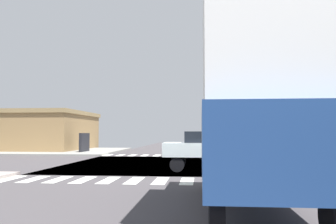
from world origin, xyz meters
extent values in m
cube|color=#433F41|center=(0.00, 0.00, -0.03)|extent=(14.00, 90.00, 0.05)
cube|color=#433F41|center=(0.00, 0.00, -0.03)|extent=(90.00, 12.00, 0.05)
cube|color=gray|center=(-13.00, 12.00, 0.07)|extent=(12.00, 12.00, 0.14)
cube|color=white|center=(-6.75, -7.30, 0.00)|extent=(0.50, 2.00, 0.01)
cube|color=white|center=(-5.75, -7.30, 0.00)|extent=(0.50, 2.00, 0.01)
cube|color=white|center=(-4.75, -7.30, 0.00)|extent=(0.50, 2.00, 0.01)
cube|color=white|center=(-3.75, -7.30, 0.00)|extent=(0.50, 2.00, 0.01)
cube|color=white|center=(-2.75, -7.30, 0.00)|extent=(0.50, 2.00, 0.01)
cube|color=white|center=(-1.75, -7.30, 0.00)|extent=(0.50, 2.00, 0.01)
cube|color=white|center=(-0.75, -7.30, 0.00)|extent=(0.50, 2.00, 0.01)
cube|color=white|center=(0.25, -7.30, 0.00)|extent=(0.50, 2.00, 0.01)
cube|color=white|center=(1.25, -7.30, 0.00)|extent=(0.50, 2.00, 0.01)
cube|color=white|center=(2.25, -7.30, 0.00)|extent=(0.50, 2.00, 0.01)
cube|color=white|center=(3.25, -7.30, 0.00)|extent=(0.50, 2.00, 0.01)
cube|color=white|center=(4.25, -7.30, 0.00)|extent=(0.50, 2.00, 0.01)
cube|color=white|center=(5.25, -7.30, 0.00)|extent=(0.50, 2.00, 0.01)
cube|color=white|center=(-6.75, 7.30, 0.00)|extent=(0.50, 2.00, 0.01)
cube|color=white|center=(-5.75, 7.30, 0.00)|extent=(0.50, 2.00, 0.01)
cube|color=white|center=(-4.75, 7.30, 0.00)|extent=(0.50, 2.00, 0.01)
cube|color=white|center=(-3.75, 7.30, 0.00)|extent=(0.50, 2.00, 0.01)
cube|color=white|center=(-2.75, 7.30, 0.00)|extent=(0.50, 2.00, 0.01)
cube|color=white|center=(-1.75, 7.30, 0.00)|extent=(0.50, 2.00, 0.01)
cube|color=white|center=(-0.75, 7.30, 0.00)|extent=(0.50, 2.00, 0.01)
cube|color=white|center=(0.25, 7.30, 0.00)|extent=(0.50, 2.00, 0.01)
cube|color=white|center=(1.25, 7.30, 0.00)|extent=(0.50, 2.00, 0.01)
cube|color=white|center=(2.25, 7.30, 0.00)|extent=(0.50, 2.00, 0.01)
cube|color=white|center=(3.25, 7.30, 0.00)|extent=(0.50, 2.00, 0.01)
cube|color=white|center=(4.25, 7.30, 0.00)|extent=(0.50, 2.00, 0.01)
cube|color=white|center=(5.25, 7.30, 0.00)|extent=(0.50, 2.00, 0.01)
cube|color=white|center=(6.25, 7.30, 0.00)|extent=(0.50, 2.00, 0.01)
cylinder|color=gray|center=(8.70, 7.42, 3.08)|extent=(0.20, 0.20, 6.15)
cylinder|color=gray|center=(4.87, 7.42, 5.75)|extent=(7.65, 0.14, 0.14)
cube|color=yellow|center=(5.26, 7.42, 5.20)|extent=(0.32, 0.40, 1.00)
sphere|color=black|center=(5.26, 7.18, 5.51)|extent=(0.22, 0.22, 0.22)
sphere|color=black|center=(5.26, 7.18, 5.20)|extent=(0.22, 0.22, 0.22)
sphere|color=green|center=(5.26, 7.18, 4.89)|extent=(0.22, 0.22, 0.22)
cube|color=yellow|center=(1.97, 7.42, 5.20)|extent=(0.32, 0.40, 1.00)
sphere|color=black|center=(1.97, 7.18, 5.51)|extent=(0.22, 0.22, 0.22)
sphere|color=black|center=(1.97, 7.18, 5.20)|extent=(0.22, 0.22, 0.22)
sphere|color=green|center=(1.97, 7.18, 4.89)|extent=(0.22, 0.22, 0.22)
cylinder|color=gray|center=(7.84, 15.87, 4.63)|extent=(0.16, 0.16, 9.26)
cylinder|color=gray|center=(7.14, 15.87, 9.16)|extent=(1.40, 0.10, 0.10)
ellipsoid|color=silver|center=(6.44, 15.87, 9.11)|extent=(0.60, 0.32, 0.20)
cube|color=#94734A|center=(-18.15, 14.12, 1.80)|extent=(13.95, 10.33, 3.60)
cube|color=#8E764D|center=(-18.15, 14.12, 3.80)|extent=(14.25, 10.63, 0.40)
cube|color=black|center=(-9.67, 9.96, 0.90)|extent=(0.24, 2.20, 1.80)
cylinder|color=black|center=(1.04, -9.48, 0.40)|extent=(0.26, 0.80, 0.80)
cylinder|color=black|center=(2.96, -9.48, 0.40)|extent=(0.26, 0.80, 0.80)
cylinder|color=black|center=(1.04, -14.38, 0.40)|extent=(0.26, 0.80, 0.80)
cylinder|color=black|center=(2.96, -14.38, 0.40)|extent=(0.26, 0.80, 0.80)
cube|color=navy|center=(2.00, -11.93, 1.54)|extent=(2.40, 7.20, 1.49)
cube|color=white|center=(2.00, -13.01, 3.57)|extent=(2.30, 4.18, 2.56)
cube|color=navy|center=(2.00, -9.77, 3.03)|extent=(2.11, 2.02, 1.49)
cylinder|color=black|center=(-0.34, -4.22, 0.34)|extent=(0.68, 0.26, 0.68)
cylinder|color=black|center=(-0.34, -2.78, 0.34)|extent=(0.68, 0.26, 0.68)
cylinder|color=black|center=(2.59, -4.22, 0.34)|extent=(0.68, 0.26, 0.68)
cylinder|color=black|center=(2.59, -2.78, 0.34)|extent=(0.68, 0.26, 0.68)
cube|color=silver|center=(1.13, -3.50, 1.01)|extent=(4.30, 1.80, 0.66)
cube|color=black|center=(1.13, -3.50, 1.61)|extent=(2.24, 1.55, 0.54)
camera|label=1|loc=(0.79, -20.42, 1.81)|focal=37.07mm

